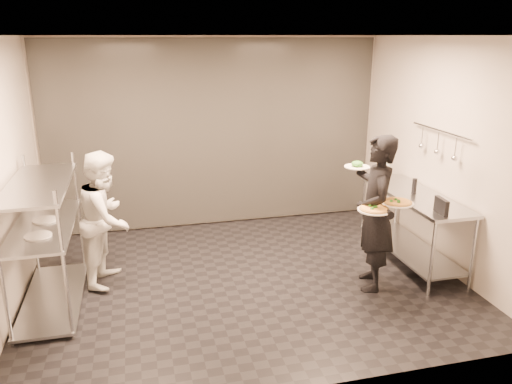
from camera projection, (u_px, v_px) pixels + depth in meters
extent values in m
cube|color=black|center=(245.00, 280.00, 5.97)|extent=(5.00, 4.00, 0.00)
cube|color=white|center=(243.00, 35.00, 5.13)|extent=(5.00, 4.00, 0.00)
cube|color=#B3ABA1|center=(215.00, 134.00, 7.41)|extent=(5.00, 0.00, 2.80)
cube|color=#B3ABA1|center=(302.00, 233.00, 3.70)|extent=(5.00, 0.00, 2.80)
cube|color=#B3ABA1|center=(0.00, 182.00, 4.98)|extent=(0.00, 4.00, 2.80)
cube|color=#B3ABA1|center=(442.00, 155.00, 6.12)|extent=(0.00, 4.00, 2.80)
cube|color=white|center=(215.00, 134.00, 7.38)|extent=(4.90, 0.04, 2.74)
cylinder|color=#B9BCC1|center=(1.00, 274.00, 4.48)|extent=(0.04, 0.04, 1.50)
cylinder|color=#B9BCC1|center=(31.00, 216.00, 5.91)|extent=(0.04, 0.04, 1.50)
cylinder|color=#B9BCC1|center=(64.00, 268.00, 4.61)|extent=(0.04, 0.04, 1.50)
cylinder|color=#B9BCC1|center=(79.00, 213.00, 6.03)|extent=(0.04, 0.04, 1.50)
cube|color=#9DA0A6|center=(54.00, 298.00, 5.47)|extent=(0.60, 1.60, 0.03)
cube|color=#9DA0A6|center=(44.00, 226.00, 5.21)|extent=(0.60, 1.60, 0.03)
cube|color=#9DA0A6|center=(38.00, 184.00, 5.08)|extent=(0.60, 1.60, 0.03)
cylinder|color=silver|center=(38.00, 236.00, 4.88)|extent=(0.26, 0.26, 0.01)
cylinder|color=silver|center=(45.00, 220.00, 5.30)|extent=(0.26, 0.26, 0.01)
cylinder|color=#B9BCC1|center=(432.00, 259.00, 5.48)|extent=(0.04, 0.04, 0.90)
cylinder|color=#B9BCC1|center=(363.00, 209.00, 7.07)|extent=(0.04, 0.04, 0.90)
cylinder|color=#B9BCC1|center=(473.00, 254.00, 5.60)|extent=(0.04, 0.04, 0.90)
cylinder|color=#B9BCC1|center=(396.00, 206.00, 7.19)|extent=(0.04, 0.04, 0.90)
cube|color=#9DA0A6|center=(410.00, 248.00, 6.42)|extent=(0.57, 1.71, 0.03)
cube|color=#9DA0A6|center=(415.00, 195.00, 6.20)|extent=(0.60, 1.80, 0.04)
cylinder|color=#B9BCC1|center=(441.00, 131.00, 6.02)|extent=(0.02, 1.20, 0.02)
cylinder|color=#B9BCC1|center=(456.00, 147.00, 5.73)|extent=(0.01, 0.01, 0.22)
sphere|color=#B9BCC1|center=(454.00, 158.00, 5.77)|extent=(0.07, 0.07, 0.07)
cylinder|color=#B9BCC1|center=(438.00, 141.00, 6.05)|extent=(0.01, 0.01, 0.22)
sphere|color=#B9BCC1|center=(437.00, 152.00, 6.09)|extent=(0.07, 0.07, 0.07)
cylinder|color=#B9BCC1|center=(422.00, 136.00, 6.38)|extent=(0.01, 0.01, 0.22)
sphere|color=#B9BCC1|center=(421.00, 146.00, 6.42)|extent=(0.07, 0.07, 0.07)
imported|color=black|center=(375.00, 214.00, 5.59)|extent=(0.60, 0.75, 1.78)
imported|color=white|center=(106.00, 218.00, 5.75)|extent=(0.78, 0.90, 1.57)
cylinder|color=silver|center=(374.00, 210.00, 5.32)|extent=(0.35, 0.35, 0.01)
cylinder|color=#B68841|center=(374.00, 209.00, 5.32)|extent=(0.31, 0.31, 0.02)
cylinder|color=orange|center=(374.00, 208.00, 5.31)|extent=(0.28, 0.28, 0.01)
sphere|color=#1F6216|center=(374.00, 207.00, 5.31)|extent=(0.04, 0.04, 0.04)
cylinder|color=silver|center=(397.00, 203.00, 5.39)|extent=(0.35, 0.35, 0.01)
cylinder|color=#B68841|center=(398.00, 202.00, 5.39)|extent=(0.31, 0.31, 0.02)
cylinder|color=orange|center=(398.00, 201.00, 5.39)|extent=(0.27, 0.27, 0.01)
sphere|color=#1F6216|center=(398.00, 200.00, 5.38)|extent=(0.04, 0.04, 0.04)
cylinder|color=silver|center=(357.00, 167.00, 5.72)|extent=(0.29, 0.29, 0.01)
ellipsoid|color=#1F6218|center=(357.00, 164.00, 5.71)|extent=(0.13, 0.13, 0.07)
cube|color=black|center=(441.00, 206.00, 5.47)|extent=(0.07, 0.25, 0.18)
cylinder|color=gray|center=(385.00, 176.00, 6.52)|extent=(0.07, 0.07, 0.26)
cylinder|color=gray|center=(388.00, 170.00, 6.89)|extent=(0.06, 0.06, 0.21)
cylinder|color=black|center=(414.00, 186.00, 6.17)|extent=(0.06, 0.06, 0.19)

